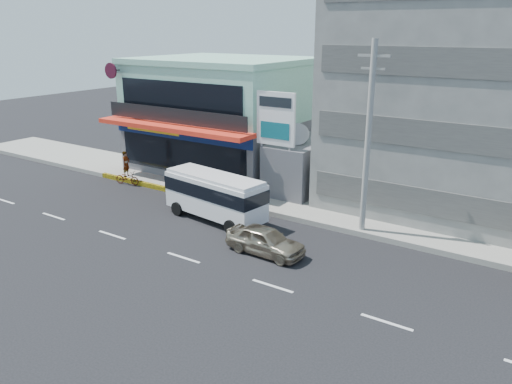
{
  "coord_description": "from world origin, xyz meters",
  "views": [
    {
      "loc": [
        14.82,
        -16.16,
        10.43
      ],
      "look_at": [
        1.03,
        4.74,
        2.2
      ],
      "focal_mm": 35.0,
      "sensor_mm": 36.0,
      "label": 1
    }
  ],
  "objects_px": {
    "shop_building": "(224,118)",
    "motorcycle_rider": "(127,174)",
    "satellite_dish": "(297,143)",
    "concrete_building": "(487,92)",
    "sedan": "(265,240)",
    "billboard": "(276,125)",
    "utility_pole_near": "(368,139)",
    "minibus": "(215,193)"
  },
  "relations": [
    {
      "from": "shop_building",
      "to": "motorcycle_rider",
      "type": "bearing_deg",
      "value": -113.76
    },
    {
      "from": "shop_building",
      "to": "satellite_dish",
      "type": "distance_m",
      "value": 8.54
    },
    {
      "from": "concrete_building",
      "to": "motorcycle_rider",
      "type": "xyz_separation_m",
      "value": [
        -21.15,
        -8.2,
        -6.22
      ]
    },
    {
      "from": "shop_building",
      "to": "sedan",
      "type": "relative_size",
      "value": 3.08
    },
    {
      "from": "billboard",
      "to": "sedan",
      "type": "bearing_deg",
      "value": -62.17
    },
    {
      "from": "sedan",
      "to": "motorcycle_rider",
      "type": "bearing_deg",
      "value": 75.21
    },
    {
      "from": "motorcycle_rider",
      "to": "shop_building",
      "type": "bearing_deg",
      "value": 66.24
    },
    {
      "from": "satellite_dish",
      "to": "sedan",
      "type": "relative_size",
      "value": 0.37
    },
    {
      "from": "utility_pole_near",
      "to": "sedan",
      "type": "relative_size",
      "value": 2.49
    },
    {
      "from": "billboard",
      "to": "utility_pole_near",
      "type": "bearing_deg",
      "value": -15.48
    },
    {
      "from": "billboard",
      "to": "minibus",
      "type": "distance_m",
      "value": 5.65
    },
    {
      "from": "sedan",
      "to": "motorcycle_rider",
      "type": "height_order",
      "value": "motorcycle_rider"
    },
    {
      "from": "concrete_building",
      "to": "shop_building",
      "type": "bearing_deg",
      "value": -176.65
    },
    {
      "from": "minibus",
      "to": "sedan",
      "type": "distance_m",
      "value": 5.4
    },
    {
      "from": "concrete_building",
      "to": "satellite_dish",
      "type": "bearing_deg",
      "value": -158.2
    },
    {
      "from": "satellite_dish",
      "to": "motorcycle_rider",
      "type": "height_order",
      "value": "satellite_dish"
    },
    {
      "from": "satellite_dish",
      "to": "motorcycle_rider",
      "type": "bearing_deg",
      "value": -159.35
    },
    {
      "from": "concrete_building",
      "to": "utility_pole_near",
      "type": "height_order",
      "value": "concrete_building"
    },
    {
      "from": "shop_building",
      "to": "billboard",
      "type": "bearing_deg",
      "value": -32.32
    },
    {
      "from": "billboard",
      "to": "motorcycle_rider",
      "type": "distance_m",
      "value": 11.67
    },
    {
      "from": "satellite_dish",
      "to": "utility_pole_near",
      "type": "xyz_separation_m",
      "value": [
        6.0,
        -3.6,
        1.57
      ]
    },
    {
      "from": "satellite_dish",
      "to": "shop_building",
      "type": "bearing_deg",
      "value": 159.79
    },
    {
      "from": "sedan",
      "to": "satellite_dish",
      "type": "bearing_deg",
      "value": 21.45
    },
    {
      "from": "concrete_building",
      "to": "motorcycle_rider",
      "type": "height_order",
      "value": "concrete_building"
    },
    {
      "from": "shop_building",
      "to": "sedan",
      "type": "bearing_deg",
      "value": -45.96
    },
    {
      "from": "satellite_dish",
      "to": "minibus",
      "type": "relative_size",
      "value": 0.23
    },
    {
      "from": "satellite_dish",
      "to": "billboard",
      "type": "relative_size",
      "value": 0.22
    },
    {
      "from": "shop_building",
      "to": "concrete_building",
      "type": "xyz_separation_m",
      "value": [
        18.0,
        1.05,
        3.0
      ]
    },
    {
      "from": "satellite_dish",
      "to": "sedan",
      "type": "xyz_separation_m",
      "value": [
        3.0,
        -8.43,
        -2.89
      ]
    },
    {
      "from": "concrete_building",
      "to": "motorcycle_rider",
      "type": "bearing_deg",
      "value": -158.8
    },
    {
      "from": "billboard",
      "to": "shop_building",
      "type": "bearing_deg",
      "value": 147.68
    },
    {
      "from": "utility_pole_near",
      "to": "minibus",
      "type": "xyz_separation_m",
      "value": [
        -7.81,
        -2.57,
        -3.56
      ]
    },
    {
      "from": "concrete_building",
      "to": "sedan",
      "type": "height_order",
      "value": "concrete_building"
    },
    {
      "from": "billboard",
      "to": "concrete_building",
      "type": "bearing_deg",
      "value": 28.92
    },
    {
      "from": "satellite_dish",
      "to": "utility_pole_near",
      "type": "relative_size",
      "value": 0.15
    },
    {
      "from": "billboard",
      "to": "utility_pole_near",
      "type": "xyz_separation_m",
      "value": [
        6.5,
        -1.8,
        0.22
      ]
    },
    {
      "from": "utility_pole_near",
      "to": "motorcycle_rider",
      "type": "relative_size",
      "value": 4.21
    },
    {
      "from": "shop_building",
      "to": "billboard",
      "type": "distance_m",
      "value": 8.92
    },
    {
      "from": "minibus",
      "to": "billboard",
      "type": "bearing_deg",
      "value": 73.26
    },
    {
      "from": "minibus",
      "to": "motorcycle_rider",
      "type": "bearing_deg",
      "value": 168.09
    },
    {
      "from": "shop_building",
      "to": "utility_pole_near",
      "type": "xyz_separation_m",
      "value": [
        14.0,
        -6.55,
        1.15
      ]
    },
    {
      "from": "utility_pole_near",
      "to": "billboard",
      "type": "bearing_deg",
      "value": 164.52
    }
  ]
}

